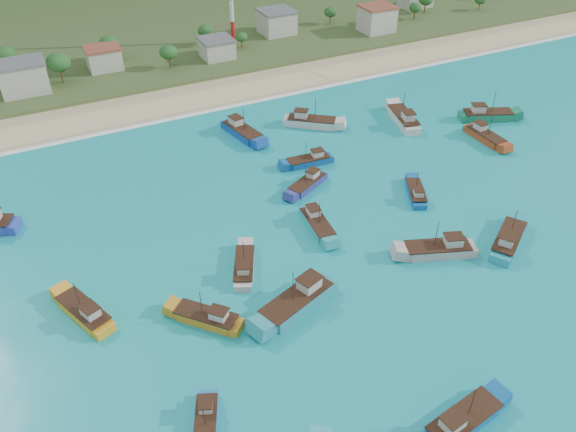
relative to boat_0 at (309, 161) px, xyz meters
name	(u,v)px	position (x,y,z in m)	size (l,w,h in m)	color
ground	(297,309)	(-21.41, -36.09, -0.68)	(600.00, 600.00, 0.00)	#0D9995
beach	(153,104)	(-21.41, 42.91, -0.68)	(400.00, 18.00, 1.20)	beige
land	(103,32)	(-21.41, 103.91, -0.68)	(400.00, 110.00, 2.40)	#385123
surf_line	(164,120)	(-21.41, 33.41, -0.68)	(400.00, 2.50, 0.08)	white
village	(139,53)	(-18.25, 66.35, 4.25)	(211.26, 29.60, 7.55)	beige
vegetation	(108,57)	(-26.64, 66.68, 4.43)	(275.81, 25.51, 8.21)	#235623
boat_0	(309,161)	(0.00, 0.00, 0.00)	(10.17, 3.83, 5.88)	#0E4C8E
boat_2	(208,318)	(-34.19, -32.56, 0.05)	(9.26, 9.72, 6.13)	#BA7C1C
boat_4	(85,313)	(-49.97, -23.53, 0.12)	(7.20, 11.46, 6.53)	orange
boat_6	(307,184)	(-4.45, -7.58, 0.00)	(10.16, 7.08, 5.85)	navy
boat_8	(403,119)	(28.75, 6.62, 0.33)	(7.09, 13.55, 7.68)	beige
boat_9	(298,302)	(-21.07, -35.67, 0.40)	(14.21, 8.35, 8.06)	teal
boat_11	(508,241)	(17.76, -38.64, 0.21)	(11.92, 9.39, 7.03)	teal
boat_12	(485,137)	(40.23, -8.29, 0.11)	(3.26, 10.94, 6.46)	#A13B1A
boat_15	(242,132)	(-7.78, 17.72, 0.26)	(6.04, 12.88, 7.33)	#16469F
boat_16	(416,194)	(12.74, -19.65, -0.08)	(6.57, 9.41, 5.42)	#0E58A4
boat_22	(206,423)	(-40.18, -48.52, -0.14)	(5.76, 8.96, 5.11)	#2071BB
boat_24	(439,250)	(5.61, -35.33, 0.23)	(12.55, 7.56, 7.13)	#ABA19C
boat_25	(462,422)	(-12.42, -62.33, 0.16)	(11.84, 5.06, 6.78)	#0E5B9D
boat_27	(244,268)	(-25.11, -24.66, 0.00)	(6.93, 10.21, 5.86)	beige
boat_29	(311,122)	(8.46, 15.06, 0.26)	(12.04, 10.42, 7.31)	beige
boat_30	(487,116)	(47.61, -0.65, 0.29)	(13.09, 8.46, 7.47)	#177750
boat_32	(317,224)	(-9.05, -19.87, 0.06)	(4.21, 10.76, 6.20)	teal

